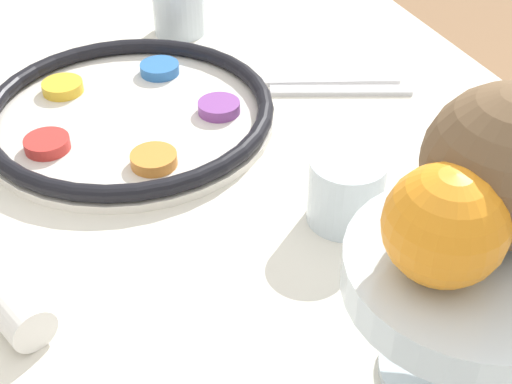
{
  "coord_description": "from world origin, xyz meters",
  "views": [
    {
      "loc": [
        0.54,
        -0.11,
        1.23
      ],
      "look_at": [
        0.03,
        0.1,
        0.79
      ],
      "focal_mm": 50.0,
      "sensor_mm": 36.0,
      "label": 1
    }
  ],
  "objects_px": {
    "seder_plate": "(129,112)",
    "fruit_stand": "(468,286)",
    "cup_near": "(179,9)",
    "coconut": "(505,166)",
    "orange_fruit": "(445,225)",
    "cup_mid": "(346,191)"
  },
  "relations": [
    {
      "from": "cup_mid",
      "to": "seder_plate",
      "type": "bearing_deg",
      "value": -148.9
    },
    {
      "from": "seder_plate",
      "to": "fruit_stand",
      "type": "height_order",
      "value": "fruit_stand"
    },
    {
      "from": "seder_plate",
      "to": "fruit_stand",
      "type": "bearing_deg",
      "value": 17.06
    },
    {
      "from": "seder_plate",
      "to": "orange_fruit",
      "type": "relative_size",
      "value": 4.2
    },
    {
      "from": "fruit_stand",
      "to": "coconut",
      "type": "relative_size",
      "value": 1.6
    },
    {
      "from": "seder_plate",
      "to": "fruit_stand",
      "type": "relative_size",
      "value": 1.89
    },
    {
      "from": "cup_near",
      "to": "cup_mid",
      "type": "distance_m",
      "value": 0.48
    },
    {
      "from": "cup_near",
      "to": "orange_fruit",
      "type": "bearing_deg",
      "value": -1.99
    },
    {
      "from": "orange_fruit",
      "to": "cup_near",
      "type": "xyz_separation_m",
      "value": [
        -0.69,
        0.02,
        -0.14
      ]
    },
    {
      "from": "coconut",
      "to": "fruit_stand",
      "type": "bearing_deg",
      "value": -50.76
    },
    {
      "from": "orange_fruit",
      "to": "cup_mid",
      "type": "height_order",
      "value": "orange_fruit"
    },
    {
      "from": "seder_plate",
      "to": "cup_near",
      "type": "height_order",
      "value": "cup_near"
    },
    {
      "from": "cup_near",
      "to": "coconut",
      "type": "bearing_deg",
      "value": 3.17
    },
    {
      "from": "cup_near",
      "to": "cup_mid",
      "type": "height_order",
      "value": "same"
    },
    {
      "from": "seder_plate",
      "to": "coconut",
      "type": "relative_size",
      "value": 3.02
    },
    {
      "from": "fruit_stand",
      "to": "coconut",
      "type": "height_order",
      "value": "coconut"
    },
    {
      "from": "seder_plate",
      "to": "orange_fruit",
      "type": "xyz_separation_m",
      "value": [
        0.47,
        0.11,
        0.16
      ]
    },
    {
      "from": "seder_plate",
      "to": "fruit_stand",
      "type": "distance_m",
      "value": 0.5
    },
    {
      "from": "seder_plate",
      "to": "cup_mid",
      "type": "bearing_deg",
      "value": 31.1
    },
    {
      "from": "seder_plate",
      "to": "coconut",
      "type": "height_order",
      "value": "coconut"
    },
    {
      "from": "coconut",
      "to": "cup_mid",
      "type": "relative_size",
      "value": 1.52
    },
    {
      "from": "coconut",
      "to": "orange_fruit",
      "type": "bearing_deg",
      "value": -69.95
    }
  ]
}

